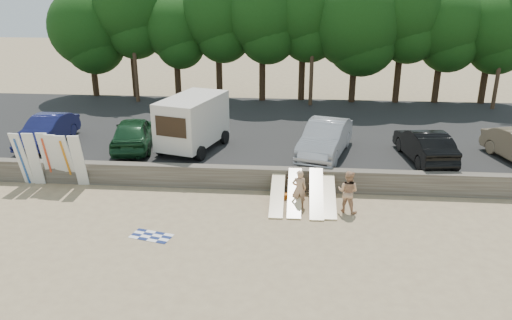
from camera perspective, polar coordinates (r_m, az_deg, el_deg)
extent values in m
plane|color=tan|center=(19.52, 0.94, -6.79)|extent=(120.00, 120.00, 0.00)
cube|color=#6B6356|center=(22.04, 1.51, -2.11)|extent=(44.00, 0.50, 1.00)
cube|color=#282828|center=(29.16, 2.42, 3.16)|extent=(44.00, 14.50, 0.70)
cylinder|color=#382616|center=(38.54, -18.01, 9.44)|extent=(0.44, 0.44, 3.31)
sphere|color=#174915|center=(38.13, -18.54, 14.20)|extent=(5.62, 5.62, 5.62)
cylinder|color=#382616|center=(37.41, -13.75, 10.21)|extent=(0.44, 0.44, 4.16)
sphere|color=#174915|center=(36.97, -14.29, 16.42)|extent=(5.29, 5.29, 5.29)
cylinder|color=#382616|center=(36.61, -8.96, 9.68)|extent=(0.44, 0.44, 3.35)
sphere|color=#174915|center=(36.17, -9.24, 14.79)|extent=(4.56, 4.56, 4.56)
cylinder|color=#382616|center=(35.96, -4.23, 10.17)|extent=(0.44, 0.44, 3.94)
sphere|color=#174915|center=(35.51, -4.39, 16.30)|extent=(5.14, 5.14, 5.14)
cylinder|color=#382616|center=(35.21, 0.73, 10.05)|extent=(0.44, 0.44, 4.00)
sphere|color=#174915|center=(34.75, 0.75, 16.41)|extent=(5.26, 5.26, 5.26)
cylinder|color=#382616|center=(35.50, 5.26, 10.12)|extent=(0.44, 0.44, 4.08)
sphere|color=#174915|center=(35.04, 5.48, 16.55)|extent=(5.25, 5.25, 5.25)
cylinder|color=#382616|center=(35.36, 11.03, 9.50)|extent=(0.44, 0.44, 3.72)
sphere|color=#174915|center=(34.90, 11.44, 15.36)|extent=(6.34, 6.34, 6.34)
cylinder|color=#382616|center=(35.92, 15.90, 9.61)|extent=(0.44, 0.44, 4.13)
sphere|color=#174915|center=(35.47, 16.54, 16.03)|extent=(5.31, 5.31, 5.31)
cylinder|color=#382616|center=(36.77, 20.01, 8.98)|extent=(0.44, 0.44, 3.60)
sphere|color=#174915|center=(36.34, 20.69, 14.42)|extent=(5.22, 5.22, 5.22)
cylinder|color=#382616|center=(37.71, 24.64, 8.51)|extent=(0.44, 0.44, 3.46)
sphere|color=#174915|center=(37.29, 25.40, 13.59)|extent=(5.06, 5.06, 5.06)
cylinder|color=#473321|center=(35.39, -13.90, 13.63)|extent=(0.26, 0.26, 9.00)
cylinder|color=#473321|center=(33.58, 6.50, 13.75)|extent=(0.26, 0.26, 9.00)
cylinder|color=#473321|center=(35.93, 26.47, 12.26)|extent=(0.26, 0.26, 9.00)
cube|color=beige|center=(24.96, -7.25, 4.57)|extent=(3.18, 4.61, 2.30)
cube|color=black|center=(23.14, -9.73, 3.74)|extent=(1.52, 0.48, 0.94)
cylinder|color=black|center=(24.71, -10.86, 1.37)|extent=(0.39, 0.72, 0.69)
cylinder|color=black|center=(23.67, -6.32, 0.77)|extent=(0.39, 0.72, 0.69)
cylinder|color=black|center=(26.94, -7.85, 3.10)|extent=(0.39, 0.72, 0.69)
cylinder|color=black|center=(25.98, -3.59, 2.62)|extent=(0.39, 0.72, 0.69)
imported|color=#161A4E|center=(27.99, -22.75, 3.18)|extent=(1.65, 4.49, 1.47)
imported|color=#153A1F|center=(25.84, -13.76, 3.04)|extent=(2.65, 4.97, 1.61)
imported|color=#9D9EA2|center=(24.32, 7.91, 2.45)|extent=(3.03, 5.36, 1.67)
imported|color=black|center=(24.72, 18.69, 1.62)|extent=(2.22, 4.70, 1.49)
cube|color=white|center=(24.46, -25.19, 0.13)|extent=(0.58, 0.71, 2.54)
cube|color=white|center=(24.18, -24.07, 0.09)|extent=(0.53, 0.61, 2.56)
cube|color=white|center=(24.09, -22.69, 0.20)|extent=(0.53, 0.69, 2.54)
cube|color=white|center=(23.85, -21.76, 0.10)|extent=(0.54, 0.83, 2.51)
cube|color=white|center=(23.64, -20.83, 0.02)|extent=(0.50, 0.85, 2.49)
cube|color=white|center=(23.25, -19.62, -0.10)|extent=(0.57, 0.77, 2.53)
cube|color=beige|center=(20.64, 2.45, -3.89)|extent=(0.56, 2.91, 0.88)
cube|color=beige|center=(20.58, 4.43, -3.72)|extent=(0.56, 2.85, 1.08)
cube|color=beige|center=(20.52, 6.92, -3.78)|extent=(0.56, 2.83, 1.14)
cube|color=beige|center=(20.72, 8.29, -3.92)|extent=(0.56, 2.89, 0.93)
imported|color=tan|center=(20.27, 4.95, -3.30)|extent=(0.62, 0.44, 1.61)
imported|color=tan|center=(20.11, 10.46, -3.57)|extent=(1.04, 0.95, 1.74)
cube|color=green|center=(21.60, 2.32, -3.58)|extent=(0.47, 0.42, 0.32)
cube|color=orange|center=(21.23, 3.64, -4.19)|extent=(0.31, 0.26, 0.22)
plane|color=white|center=(18.71, -11.87, -8.50)|extent=(1.82, 1.82, 0.00)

